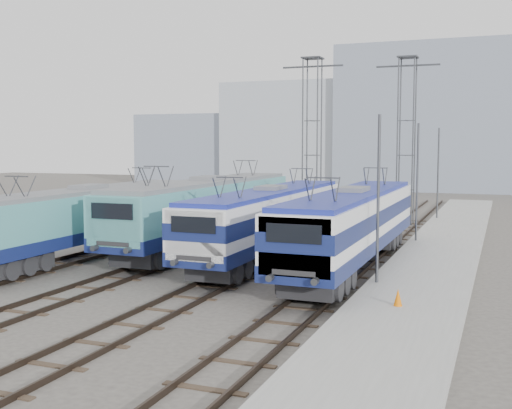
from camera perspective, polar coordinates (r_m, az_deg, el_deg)
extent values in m
plane|color=#514C47|center=(27.50, -8.19, -6.91)|extent=(160.00, 160.00, 0.00)
cube|color=#9E9E99|center=(32.03, 15.49, -5.02)|extent=(4.00, 70.00, 0.30)
cube|color=navy|center=(34.38, -14.58, -2.29)|extent=(2.75, 17.34, 0.58)
cube|color=#53A1A3|center=(34.24, -14.63, -0.37)|extent=(2.70, 17.34, 1.73)
cube|color=slate|center=(34.16, -14.67, 1.24)|extent=(2.48, 16.64, 0.19)
cube|color=#262628|center=(30.06, -21.03, -4.97)|extent=(2.02, 3.47, 0.65)
cube|color=#262628|center=(39.25, -9.62, -2.30)|extent=(2.02, 3.47, 0.65)
cube|color=navy|center=(36.18, -4.30, -1.59)|extent=(2.97, 18.77, 0.63)
cube|color=#53A1A3|center=(36.05, -4.32, 0.38)|extent=(2.92, 18.77, 1.88)
cube|color=#53A1A3|center=(28.25, -12.24, -1.51)|extent=(2.69, 0.73, 2.13)
cube|color=slate|center=(35.97, -4.33, 2.03)|extent=(2.69, 18.01, 0.21)
cube|color=#262628|center=(30.83, -9.33, -4.35)|extent=(2.19, 3.75, 0.70)
cube|color=#262628|center=(41.96, -0.61, -1.68)|extent=(2.19, 3.75, 0.70)
cube|color=navy|center=(32.62, 1.32, -2.53)|extent=(2.74, 17.29, 0.58)
cube|color=white|center=(32.48, 1.32, -0.51)|extent=(2.69, 17.29, 1.73)
cube|color=navy|center=(32.49, 1.32, -0.60)|extent=(2.73, 17.31, 0.67)
cube|color=white|center=(24.91, -5.22, -2.76)|extent=(2.47, 0.67, 1.96)
cube|color=navy|center=(32.40, 1.33, 1.18)|extent=(2.47, 16.60, 0.19)
cube|color=#262628|center=(27.47, -2.81, -5.57)|extent=(2.02, 3.46, 0.65)
cube|color=#262628|center=(38.14, 4.28, -2.47)|extent=(2.02, 3.46, 0.65)
cube|color=navy|center=(30.22, 8.59, -3.15)|extent=(2.83, 17.86, 0.60)
cube|color=white|center=(30.06, 8.62, -0.91)|extent=(2.78, 17.86, 1.79)
cube|color=navy|center=(30.07, 8.62, -1.00)|extent=(2.82, 17.88, 0.69)
cube|color=white|center=(21.87, 3.66, -3.71)|extent=(2.56, 0.69, 2.02)
cube|color=navy|center=(29.97, 8.65, 0.98)|extent=(2.56, 17.14, 0.20)
cube|color=#262628|center=(24.67, 5.50, -6.82)|extent=(2.08, 3.57, 0.67)
cube|color=#262628|center=(36.10, 10.66, -2.98)|extent=(2.08, 3.57, 0.67)
cylinder|color=#3F4247|center=(46.89, 4.16, 5.61)|extent=(0.10, 0.10, 12.00)
cylinder|color=#3F4247|center=(46.58, 5.46, 5.60)|extent=(0.10, 0.10, 12.00)
cylinder|color=#3F4247|center=(47.95, 4.55, 5.60)|extent=(0.10, 0.10, 12.00)
cylinder|color=#3F4247|center=(47.64, 5.82, 5.59)|extent=(0.10, 0.10, 12.00)
cube|color=#3F4247|center=(47.59, 5.05, 12.12)|extent=(4.50, 0.12, 0.12)
cylinder|color=#3F4247|center=(47.38, 12.45, 5.50)|extent=(0.10, 0.10, 12.00)
cylinder|color=#3F4247|center=(47.22, 13.77, 5.47)|extent=(0.10, 0.10, 12.00)
cylinder|color=#3F4247|center=(48.47, 12.65, 5.49)|extent=(0.10, 0.10, 12.00)
cylinder|color=#3F4247|center=(48.31, 13.94, 5.46)|extent=(0.10, 0.10, 12.00)
cube|color=#3F4247|center=(48.16, 13.34, 11.91)|extent=(4.50, 0.12, 0.12)
cylinder|color=#3F4247|center=(25.90, 10.80, 0.13)|extent=(0.12, 0.12, 7.00)
cylinder|color=#3F4247|center=(37.73, 14.13, 1.70)|extent=(0.12, 0.12, 7.00)
cylinder|color=#3F4247|center=(49.64, 15.87, 2.52)|extent=(0.12, 0.12, 7.00)
cone|color=orange|center=(22.74, 12.50, -8.06)|extent=(0.29, 0.29, 0.59)
cube|color=#A7AFBA|center=(89.62, 3.58, 6.17)|extent=(18.00, 12.00, 14.00)
cube|color=gray|center=(85.92, 15.19, 7.36)|extent=(22.00, 14.00, 18.00)
cube|color=gray|center=(95.71, -5.63, 4.91)|extent=(14.00, 10.00, 10.00)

